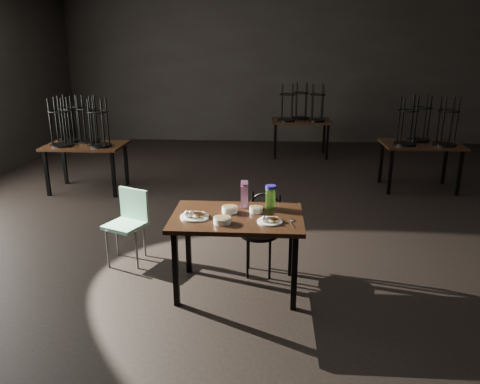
# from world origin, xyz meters

# --- Properties ---
(room) EXTENTS (12.00, 12.04, 3.22)m
(room) POSITION_xyz_m (-0.06, 0.01, 2.33)
(room) COLOR black
(room) RESTS_ON ground
(main_table) EXTENTS (1.20, 0.80, 0.75)m
(main_table) POSITION_xyz_m (-0.49, -1.14, 0.67)
(main_table) COLOR black
(main_table) RESTS_ON ground
(plate_left) EXTENTS (0.26, 0.26, 0.08)m
(plate_left) POSITION_xyz_m (-0.88, -1.22, 0.77)
(plate_left) COLOR white
(plate_left) RESTS_ON main_table
(plate_right) EXTENTS (0.22, 0.22, 0.07)m
(plate_right) POSITION_xyz_m (-0.20, -1.28, 0.77)
(plate_right) COLOR white
(plate_right) RESTS_ON main_table
(bowl_near) EXTENTS (0.14, 0.14, 0.06)m
(bowl_near) POSITION_xyz_m (-0.57, -1.06, 0.78)
(bowl_near) COLOR white
(bowl_near) RESTS_ON main_table
(bowl_far) EXTENTS (0.13, 0.13, 0.05)m
(bowl_far) POSITION_xyz_m (-0.32, -1.03, 0.78)
(bowl_far) COLOR white
(bowl_far) RESTS_ON main_table
(bowl_big) EXTENTS (0.15, 0.15, 0.05)m
(bowl_big) POSITION_xyz_m (-0.61, -1.33, 0.78)
(bowl_big) COLOR white
(bowl_big) RESTS_ON main_table
(juice_carton) EXTENTS (0.07, 0.07, 0.27)m
(juice_carton) POSITION_xyz_m (-0.44, -0.90, 0.87)
(juice_carton) COLOR #8F1A74
(juice_carton) RESTS_ON main_table
(water_bottle) EXTENTS (0.13, 0.13, 0.22)m
(water_bottle) POSITION_xyz_m (-0.19, -0.91, 0.87)
(water_bottle) COLOR #70CC3C
(water_bottle) RESTS_ON main_table
(spoon) EXTENTS (0.05, 0.21, 0.01)m
(spoon) POSITION_xyz_m (0.00, -1.25, 0.75)
(spoon) COLOR silver
(spoon) RESTS_ON main_table
(bentwood_chair) EXTENTS (0.43, 0.43, 0.82)m
(bentwood_chair) POSITION_xyz_m (-0.27, -0.75, 0.49)
(bentwood_chair) COLOR black
(bentwood_chair) RESTS_ON ground
(school_chair) EXTENTS (0.48, 0.48, 0.78)m
(school_chair) POSITION_xyz_m (-1.69, -0.58, 0.47)
(school_chair) COLOR #7ABEA0
(school_chair) RESTS_ON ground
(bg_table_left) EXTENTS (1.20, 0.80, 1.48)m
(bg_table_left) POSITION_xyz_m (-3.11, 1.86, 0.80)
(bg_table_left) COLOR black
(bg_table_left) RESTS_ON ground
(bg_table_right) EXTENTS (1.20, 0.80, 1.48)m
(bg_table_right) POSITION_xyz_m (2.17, 2.28, 0.78)
(bg_table_right) COLOR black
(bg_table_right) RESTS_ON ground
(bg_table_far) EXTENTS (1.20, 0.80, 1.48)m
(bg_table_far) POSITION_xyz_m (0.41, 4.50, 0.78)
(bg_table_far) COLOR black
(bg_table_far) RESTS_ON ground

